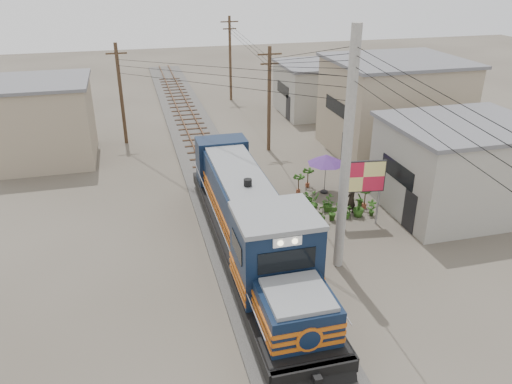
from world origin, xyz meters
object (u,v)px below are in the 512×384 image
object	(u,v)px
billboard	(363,178)
locomotive	(251,224)
vendor	(351,199)
market_umbrella	(326,159)

from	to	relation	value
billboard	locomotive	bearing A→B (deg)	-156.35
vendor	market_umbrella	bearing A→B (deg)	-114.00
locomotive	vendor	xyz separation A→B (m)	(6.02, 2.88, -0.87)
billboard	vendor	xyz separation A→B (m)	(0.10, 1.20, -1.66)
market_umbrella	vendor	bearing A→B (deg)	-82.32
market_umbrella	vendor	distance (m)	3.00
locomotive	billboard	distance (m)	6.20
billboard	market_umbrella	distance (m)	3.97
billboard	vendor	bearing A→B (deg)	92.92
market_umbrella	vendor	world-z (taller)	market_umbrella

